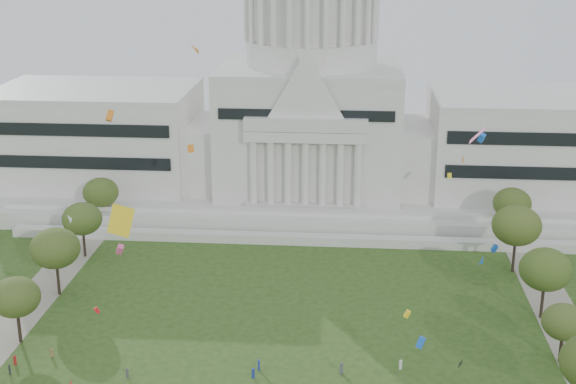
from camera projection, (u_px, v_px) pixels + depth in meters
capitol at (310, 113)px, 199.43m from camera, size 160.00×64.50×91.30m
row_tree_l_3 at (16, 297)px, 131.74m from camera, size 8.12×8.12×11.55m
row_tree_r_3 at (564, 322)px, 125.79m from camera, size 7.01×7.01×9.98m
row_tree_l_4 at (55, 248)px, 148.89m from camera, size 9.29×9.29×13.21m
row_tree_r_4 at (546, 270)px, 139.81m from camera, size 9.19×9.19×13.06m
row_tree_l_5 at (82, 219)px, 166.90m from camera, size 8.33×8.33×11.85m
row_tree_r_5 at (517, 226)px, 158.80m from camera, size 9.82×9.82×13.96m
row_tree_l_6 at (101, 192)px, 184.24m from camera, size 8.19×8.19×11.64m
row_tree_r_6 at (512, 203)px, 176.05m from camera, size 8.42×8.42×11.97m
kite_swarm at (288, 296)px, 100.38m from camera, size 92.33×109.60×61.28m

